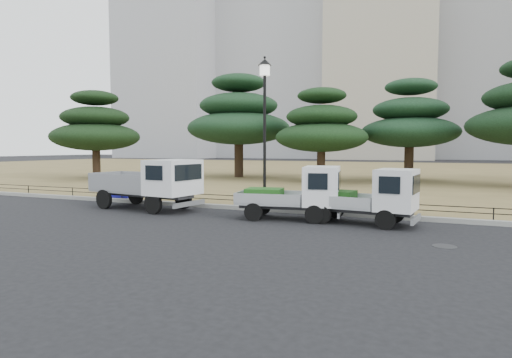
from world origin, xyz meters
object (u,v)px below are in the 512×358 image
at_px(truck_large, 150,182).
at_px(street_lamp, 265,107).
at_px(truck_kei_front, 297,193).
at_px(tarp_pile, 120,189).
at_px(truck_kei_rear, 369,197).

xyz_separation_m(truck_large, street_lamp, (4.30, 1.65, 2.94)).
bearing_deg(truck_kei_front, truck_large, 170.85).
xyz_separation_m(street_lamp, tarp_pile, (-7.48, 0.34, -3.54)).
relative_size(truck_kei_rear, street_lamp, 0.62).
height_order(truck_kei_front, truck_kei_rear, truck_kei_front).
relative_size(truck_large, street_lamp, 0.84).
bearing_deg(truck_kei_rear, truck_kei_front, -173.07).
bearing_deg(street_lamp, tarp_pile, 177.43).
distance_m(street_lamp, tarp_pile, 8.28).
relative_size(street_lamp, tarp_pile, 3.87).
bearing_deg(truck_kei_front, street_lamp, 129.10).
xyz_separation_m(truck_kei_rear, street_lamp, (-4.29, 1.66, 3.15)).
bearing_deg(street_lamp, truck_large, -159.04).
height_order(truck_large, tarp_pile, truck_large).
xyz_separation_m(truck_large, tarp_pile, (-3.18, 1.98, -0.60)).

